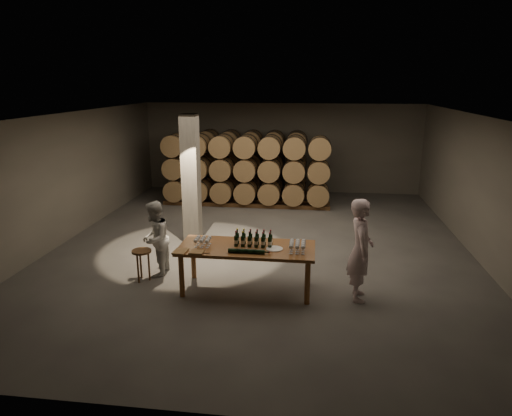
# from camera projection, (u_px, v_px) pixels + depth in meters

# --- Properties ---
(room) EXTENTS (12.00, 12.00, 12.00)m
(room) POSITION_uv_depth(u_px,v_px,m) (191.00, 179.00, 11.33)
(room) COLOR #4E4C49
(room) RESTS_ON ground
(tasting_table) EXTENTS (2.60, 1.10, 0.90)m
(tasting_table) POSITION_uv_depth(u_px,v_px,m) (247.00, 252.00, 8.75)
(tasting_table) COLOR brown
(tasting_table) RESTS_ON ground
(barrel_stack_back) EXTENTS (4.70, 0.95, 2.31)m
(barrel_stack_back) POSITION_uv_depth(u_px,v_px,m) (241.00, 162.00, 16.16)
(barrel_stack_back) COLOR brown
(barrel_stack_back) RESTS_ON ground
(barrel_stack_front) EXTENTS (5.48, 0.95, 2.31)m
(barrel_stack_front) POSITION_uv_depth(u_px,v_px,m) (246.00, 169.00, 14.78)
(barrel_stack_front) COLOR brown
(barrel_stack_front) RESTS_ON ground
(bottle_cluster) EXTENTS (0.73, 0.23, 0.31)m
(bottle_cluster) POSITION_uv_depth(u_px,v_px,m) (253.00, 240.00, 8.74)
(bottle_cluster) COLOR black
(bottle_cluster) RESTS_ON tasting_table
(lying_bottles) EXTENTS (0.77, 0.08, 0.08)m
(lying_bottles) POSITION_uv_depth(u_px,v_px,m) (247.00, 251.00, 8.37)
(lying_bottles) COLOR black
(lying_bottles) RESTS_ON tasting_table
(glass_cluster_left) EXTENTS (0.30, 0.30, 0.17)m
(glass_cluster_left) POSITION_uv_depth(u_px,v_px,m) (203.00, 240.00, 8.75)
(glass_cluster_left) COLOR silver
(glass_cluster_left) RESTS_ON tasting_table
(glass_cluster_right) EXTENTS (0.31, 0.42, 0.18)m
(glass_cluster_right) POSITION_uv_depth(u_px,v_px,m) (297.00, 244.00, 8.48)
(glass_cluster_right) COLOR silver
(glass_cluster_right) RESTS_ON tasting_table
(plate) EXTENTS (0.31, 0.31, 0.02)m
(plate) POSITION_uv_depth(u_px,v_px,m) (274.00, 249.00, 8.59)
(plate) COLOR white
(plate) RESTS_ON tasting_table
(notebook_near) EXTENTS (0.26, 0.21, 0.03)m
(notebook_near) POSITION_uv_depth(u_px,v_px,m) (197.00, 252.00, 8.39)
(notebook_near) COLOR brown
(notebook_near) RESTS_ON tasting_table
(notebook_corner) EXTENTS (0.26, 0.32, 0.03)m
(notebook_corner) POSITION_uv_depth(u_px,v_px,m) (180.00, 251.00, 8.44)
(notebook_corner) COLOR brown
(notebook_corner) RESTS_ON tasting_table
(pen) EXTENTS (0.13, 0.05, 0.01)m
(pen) POSITION_uv_depth(u_px,v_px,m) (206.00, 253.00, 8.37)
(pen) COLOR black
(pen) RESTS_ON tasting_table
(stool) EXTENTS (0.39, 0.39, 0.66)m
(stool) POSITION_uv_depth(u_px,v_px,m) (142.00, 256.00, 9.25)
(stool) COLOR brown
(stool) RESTS_ON ground
(person_man) EXTENTS (0.47, 0.71, 1.94)m
(person_man) POSITION_uv_depth(u_px,v_px,m) (360.00, 250.00, 8.37)
(person_man) COLOR silver
(person_man) RESTS_ON ground
(person_woman) EXTENTS (0.62, 0.78, 1.59)m
(person_woman) POSITION_uv_depth(u_px,v_px,m) (155.00, 239.00, 9.47)
(person_woman) COLOR silver
(person_woman) RESTS_ON ground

